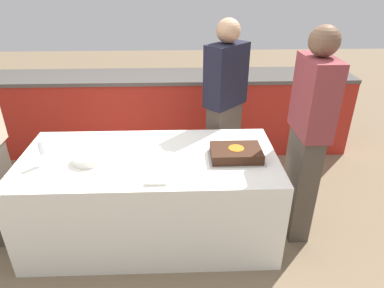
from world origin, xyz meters
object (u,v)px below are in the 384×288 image
object	(u,v)px
cake	(236,153)
person_seated_right	(307,138)
plate_stack	(88,158)
person_cutting_cake	(225,108)
wine_glass	(42,149)

from	to	relation	value
cake	person_seated_right	xyz separation A→B (m)	(0.54, 0.04, 0.10)
plate_stack	person_cutting_cake	world-z (taller)	person_cutting_cake
plate_stack	person_seated_right	xyz separation A→B (m)	(1.63, 0.06, 0.11)
cake	plate_stack	xyz separation A→B (m)	(-1.09, -0.02, -0.01)
person_cutting_cake	wine_glass	bearing A→B (deg)	-15.35
plate_stack	person_cutting_cake	size ratio (longest dim) A/B	0.14
wine_glass	person_seated_right	distance (m)	1.94
plate_stack	person_cutting_cake	distance (m)	1.32
cake	wine_glass	size ratio (longest dim) A/B	2.19
cake	plate_stack	world-z (taller)	cake
person_cutting_cake	plate_stack	bearing A→B (deg)	-9.88
person_cutting_cake	person_seated_right	size ratio (longest dim) A/B	0.97
cake	person_cutting_cake	xyz separation A→B (m)	(-0.00, 0.72, 0.08)
wine_glass	person_cutting_cake	size ratio (longest dim) A/B	0.12
person_cutting_cake	person_seated_right	distance (m)	0.87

